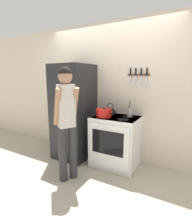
{
  "coord_description": "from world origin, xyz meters",
  "views": [
    {
      "loc": [
        1.44,
        -3.03,
        1.56
      ],
      "look_at": [
        -0.01,
        -0.45,
        0.97
      ],
      "focal_mm": 28.0,
      "sensor_mm": 36.0,
      "label": 1
    }
  ],
  "objects_px": {
    "stove_range": "(115,141)",
    "person": "(67,118)",
    "refrigerator": "(74,112)",
    "tea_kettle": "(110,111)",
    "dutch_oven_pot": "(104,113)",
    "utensil_jar": "(130,112)"
  },
  "relations": [
    {
      "from": "stove_range",
      "to": "person",
      "type": "height_order",
      "value": "person"
    },
    {
      "from": "refrigerator",
      "to": "person",
      "type": "height_order",
      "value": "refrigerator"
    },
    {
      "from": "tea_kettle",
      "to": "person",
      "type": "bearing_deg",
      "value": -107.74
    },
    {
      "from": "dutch_oven_pot",
      "to": "tea_kettle",
      "type": "height_order",
      "value": "tea_kettle"
    },
    {
      "from": "person",
      "to": "tea_kettle",
      "type": "bearing_deg",
      "value": 12.28
    },
    {
      "from": "stove_range",
      "to": "dutch_oven_pot",
      "type": "height_order",
      "value": "dutch_oven_pot"
    },
    {
      "from": "tea_kettle",
      "to": "person",
      "type": "xyz_separation_m",
      "value": [
        -0.29,
        -0.9,
        0.02
      ]
    },
    {
      "from": "stove_range",
      "to": "dutch_oven_pot",
      "type": "xyz_separation_m",
      "value": [
        -0.18,
        -0.09,
        0.51
      ]
    },
    {
      "from": "stove_range",
      "to": "person",
      "type": "bearing_deg",
      "value": -120.88
    },
    {
      "from": "tea_kettle",
      "to": "utensil_jar",
      "type": "bearing_deg",
      "value": 0.98
    },
    {
      "from": "refrigerator",
      "to": "dutch_oven_pot",
      "type": "xyz_separation_m",
      "value": [
        0.69,
        -0.07,
        0.06
      ]
    },
    {
      "from": "utensil_jar",
      "to": "person",
      "type": "relative_size",
      "value": 0.17
    },
    {
      "from": "person",
      "to": "dutch_oven_pot",
      "type": "bearing_deg",
      "value": 7.45
    },
    {
      "from": "dutch_oven_pot",
      "to": "utensil_jar",
      "type": "bearing_deg",
      "value": 33.55
    },
    {
      "from": "tea_kettle",
      "to": "person",
      "type": "distance_m",
      "value": 0.95
    },
    {
      "from": "stove_range",
      "to": "tea_kettle",
      "type": "xyz_separation_m",
      "value": [
        -0.16,
        0.15,
        0.5
      ]
    },
    {
      "from": "stove_range",
      "to": "utensil_jar",
      "type": "height_order",
      "value": "utensil_jar"
    },
    {
      "from": "tea_kettle",
      "to": "refrigerator",
      "type": "bearing_deg",
      "value": -166.21
    },
    {
      "from": "refrigerator",
      "to": "stove_range",
      "type": "distance_m",
      "value": 0.97
    },
    {
      "from": "stove_range",
      "to": "dutch_oven_pot",
      "type": "distance_m",
      "value": 0.55
    },
    {
      "from": "utensil_jar",
      "to": "person",
      "type": "xyz_separation_m",
      "value": [
        -0.65,
        -0.91,
        0.01
      ]
    },
    {
      "from": "utensil_jar",
      "to": "refrigerator",
      "type": "bearing_deg",
      "value": -170.45
    }
  ]
}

